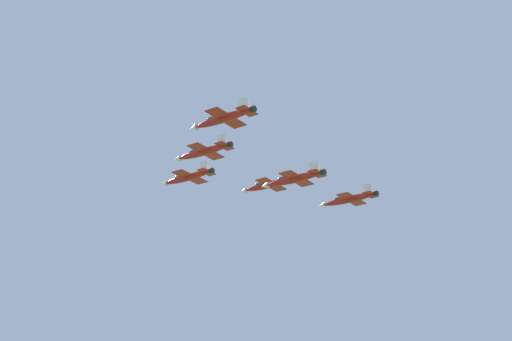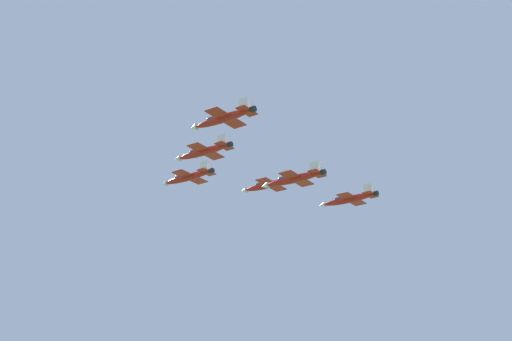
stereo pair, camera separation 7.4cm
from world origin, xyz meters
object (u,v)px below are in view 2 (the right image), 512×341
object	(u,v)px
jet_left_outer	(223,118)
jet_right_wingman	(269,185)
jet_left_wingman	(203,152)
jet_right_outer	(349,199)
jet_slot_rear	(294,179)
jet_lead	(188,177)

from	to	relation	value
jet_left_outer	jet_right_wingman	bearing A→B (deg)	-68.42
jet_left_wingman	jet_right_wingman	distance (m)	27.93
jet_right_outer	jet_right_wingman	bearing A→B (deg)	40.74
jet_left_wingman	jet_left_outer	size ratio (longest dim) A/B	1.01
jet_right_outer	jet_left_outer	bearing A→B (deg)	90.38
jet_right_wingman	jet_slot_rear	size ratio (longest dim) A/B	0.98
jet_left_outer	jet_left_wingman	bearing A→B (deg)	-40.19
jet_left_wingman	jet_slot_rear	xyz separation A→B (m)	(7.65, -20.16, -6.11)
jet_lead	jet_left_outer	xyz separation A→B (m)	(-37.33, -21.59, -3.04)
jet_right_outer	jet_slot_rear	xyz separation A→B (m)	(-26.31, 9.37, -3.10)
jet_right_wingman	jet_left_outer	xyz separation A→B (m)	(-44.98, -1.43, -1.70)
jet_lead	jet_right_wingman	world-z (taller)	jet_lead
jet_lead	jet_right_outer	bearing A→B (deg)	-138.56
jet_left_wingman	jet_slot_rear	size ratio (longest dim) A/B	0.97
jet_lead	jet_right_wingman	xyz separation A→B (m)	(7.65, -20.16, -1.34)
jet_right_wingman	jet_lead	bearing A→B (deg)	39.35
jet_lead	jet_slot_rear	size ratio (longest dim) A/B	1.00
jet_lead	jet_slot_rear	xyz separation A→B (m)	(-11.02, -30.96, -7.78)
jet_lead	jet_right_outer	distance (m)	43.38
jet_lead	jet_left_wingman	xyz separation A→B (m)	(-18.67, -10.80, -1.67)
jet_right_wingman	jet_right_outer	xyz separation A→B (m)	(7.65, -20.16, -3.34)
jet_left_outer	jet_right_outer	bearing A→B (deg)	-89.83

